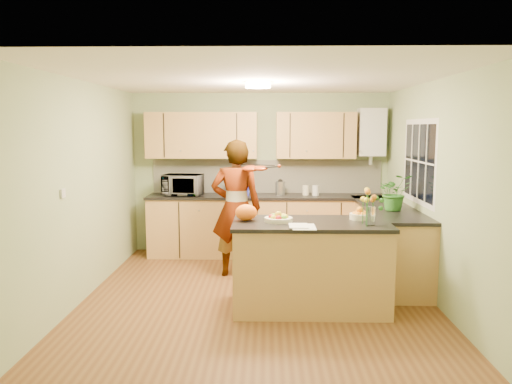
{
  "coord_description": "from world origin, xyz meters",
  "views": [
    {
      "loc": [
        0.11,
        -5.62,
        1.97
      ],
      "look_at": [
        -0.03,
        0.5,
        1.18
      ],
      "focal_mm": 35.0,
      "sensor_mm": 36.0,
      "label": 1
    }
  ],
  "objects": [
    {
      "name": "floor",
      "position": [
        0.0,
        0.0,
        0.0
      ],
      "size": [
        4.5,
        4.5,
        0.0
      ],
      "primitive_type": "plane",
      "color": "brown",
      "rests_on": "ground"
    },
    {
      "name": "ceiling",
      "position": [
        0.0,
        0.0,
        2.5
      ],
      "size": [
        4.0,
        4.5,
        0.02
      ],
      "primitive_type": "cube",
      "color": "white",
      "rests_on": "wall_back"
    },
    {
      "name": "wall_back",
      "position": [
        0.0,
        2.25,
        1.25
      ],
      "size": [
        4.0,
        0.02,
        2.5
      ],
      "primitive_type": "cube",
      "color": "#8DA777",
      "rests_on": "floor"
    },
    {
      "name": "wall_front",
      "position": [
        0.0,
        -2.25,
        1.25
      ],
      "size": [
        4.0,
        0.02,
        2.5
      ],
      "primitive_type": "cube",
      "color": "#8DA777",
      "rests_on": "floor"
    },
    {
      "name": "wall_left",
      "position": [
        -2.0,
        0.0,
        1.25
      ],
      "size": [
        0.02,
        4.5,
        2.5
      ],
      "primitive_type": "cube",
      "color": "#8DA777",
      "rests_on": "floor"
    },
    {
      "name": "wall_right",
      "position": [
        2.0,
        0.0,
        1.25
      ],
      "size": [
        0.02,
        4.5,
        2.5
      ],
      "primitive_type": "cube",
      "color": "#8DA777",
      "rests_on": "floor"
    },
    {
      "name": "back_counter",
      "position": [
        0.1,
        1.95,
        0.47
      ],
      "size": [
        3.64,
        0.62,
        0.94
      ],
      "color": "#AF8246",
      "rests_on": "floor"
    },
    {
      "name": "right_counter",
      "position": [
        1.7,
        0.85,
        0.47
      ],
      "size": [
        0.62,
        2.24,
        0.94
      ],
      "color": "#AF8246",
      "rests_on": "floor"
    },
    {
      "name": "splashback",
      "position": [
        0.1,
        2.23,
        1.2
      ],
      "size": [
        3.6,
        0.02,
        0.52
      ],
      "primitive_type": "cube",
      "color": "beige",
      "rests_on": "back_counter"
    },
    {
      "name": "upper_cabinets",
      "position": [
        -0.18,
        2.08,
        1.85
      ],
      "size": [
        3.2,
        0.34,
        0.7
      ],
      "color": "#AF8246",
      "rests_on": "wall_back"
    },
    {
      "name": "boiler",
      "position": [
        1.7,
        2.09,
        1.9
      ],
      "size": [
        0.4,
        0.3,
        0.86
      ],
      "color": "silver",
      "rests_on": "wall_back"
    },
    {
      "name": "window_right",
      "position": [
        1.99,
        0.6,
        1.55
      ],
      "size": [
        0.01,
        1.3,
        1.05
      ],
      "color": "silver",
      "rests_on": "wall_right"
    },
    {
      "name": "light_switch",
      "position": [
        -1.99,
        -0.6,
        1.3
      ],
      "size": [
        0.02,
        0.09,
        0.09
      ],
      "primitive_type": "cube",
      "color": "silver",
      "rests_on": "wall_left"
    },
    {
      "name": "ceiling_lamp",
      "position": [
        0.0,
        0.3,
        2.46
      ],
      "size": [
        0.3,
        0.3,
        0.07
      ],
      "color": "#FFEABF",
      "rests_on": "ceiling"
    },
    {
      "name": "peninsula_island",
      "position": [
        0.58,
        -0.33,
        0.48
      ],
      "size": [
        1.68,
        0.86,
        0.96
      ],
      "color": "#AF8246",
      "rests_on": "floor"
    },
    {
      "name": "fruit_dish",
      "position": [
        0.23,
        -0.33,
        1.01
      ],
      "size": [
        0.3,
        0.3,
        0.11
      ],
      "color": "beige",
      "rests_on": "peninsula_island"
    },
    {
      "name": "orange_bowl",
      "position": [
        1.13,
        -0.18,
        1.02
      ],
      "size": [
        0.22,
        0.22,
        0.13
      ],
      "color": "beige",
      "rests_on": "peninsula_island"
    },
    {
      "name": "flower_vase",
      "position": [
        1.18,
        -0.51,
        1.25
      ],
      "size": [
        0.23,
        0.23,
        0.43
      ],
      "rotation": [
        0.0,
        0.0,
        0.11
      ],
      "color": "silver",
      "rests_on": "peninsula_island"
    },
    {
      "name": "orange_bag",
      "position": [
        -0.12,
        -0.28,
        1.05
      ],
      "size": [
        0.27,
        0.24,
        0.18
      ],
      "primitive_type": "ellipsoid",
      "rotation": [
        0.0,
        0.0,
        0.17
      ],
      "color": "orange",
      "rests_on": "peninsula_island"
    },
    {
      "name": "papers",
      "position": [
        0.48,
        -0.63,
        0.97
      ],
      "size": [
        0.24,
        0.32,
        0.01
      ],
      "primitive_type": "cube",
      "color": "white",
      "rests_on": "peninsula_island"
    },
    {
      "name": "violinist",
      "position": [
        -0.3,
        0.89,
        0.91
      ],
      "size": [
        0.66,
        0.44,
        1.82
      ],
      "primitive_type": "imported",
      "rotation": [
        0.0,
        0.0,
        3.15
      ],
      "color": "tan",
      "rests_on": "floor"
    },
    {
      "name": "violin",
      "position": [
        -0.1,
        0.67,
        1.45
      ],
      "size": [
        0.63,
        0.55,
        0.16
      ],
      "primitive_type": null,
      "rotation": [
        0.17,
        0.0,
        -0.61
      ],
      "color": "#4F0B04",
      "rests_on": "violinist"
    },
    {
      "name": "microwave",
      "position": [
        -1.18,
        1.93,
        1.1
      ],
      "size": [
        0.62,
        0.45,
        0.32
      ],
      "primitive_type": "imported",
      "rotation": [
        0.0,
        0.0,
        -0.12
      ],
      "color": "silver",
      "rests_on": "back_counter"
    },
    {
      "name": "blue_box",
      "position": [
        -0.35,
        1.95,
        1.06
      ],
      "size": [
        0.36,
        0.31,
        0.24
      ],
      "primitive_type": "cube",
      "rotation": [
        0.0,
        0.0,
        0.33
      ],
      "color": "navy",
      "rests_on": "back_counter"
    },
    {
      "name": "kettle",
      "position": [
        0.31,
        1.98,
        1.06
      ],
      "size": [
        0.15,
        0.15,
        0.28
      ],
      "rotation": [
        0.0,
        0.0,
        -0.19
      ],
      "color": "#B8B8BD",
      "rests_on": "back_counter"
    },
    {
      "name": "jar_cream",
      "position": [
        0.7,
        1.98,
        1.02
      ],
      "size": [
        0.12,
        0.12,
        0.15
      ],
      "primitive_type": "cylinder",
      "rotation": [
        0.0,
        0.0,
        0.27
      ],
      "color": "beige",
      "rests_on": "back_counter"
    },
    {
      "name": "jar_white",
      "position": [
        0.85,
        1.94,
        1.02
      ],
      "size": [
        0.13,
        0.13,
        0.16
      ],
      "primitive_type": "cylinder",
      "rotation": [
        0.0,
        0.0,
        -0.38
      ],
      "color": "silver",
      "rests_on": "back_counter"
    },
    {
      "name": "potted_plant",
      "position": [
        1.7,
        0.57,
        1.17
      ],
      "size": [
        0.43,
        0.38,
        0.46
      ],
      "primitive_type": "imported",
      "rotation": [
        0.0,
        0.0,
        0.05
      ],
      "color": "#2A6822",
      "rests_on": "right_counter"
    }
  ]
}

